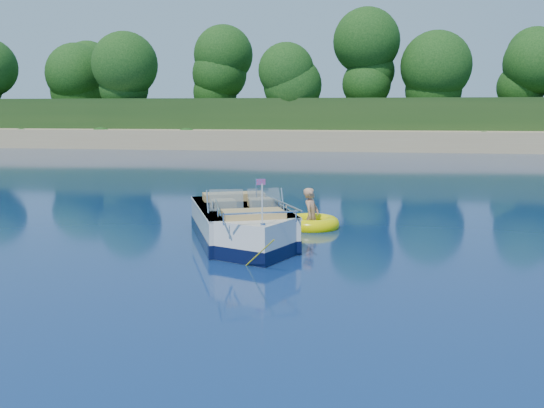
# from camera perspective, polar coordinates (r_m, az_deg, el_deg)

# --- Properties ---
(ground) EXTENTS (160.00, 160.00, 0.00)m
(ground) POSITION_cam_1_polar(r_m,az_deg,el_deg) (11.31, 4.10, -6.96)
(ground) COLOR #0A1946
(ground) RESTS_ON ground
(shoreline) EXTENTS (170.00, 59.00, 6.00)m
(shoreline) POSITION_cam_1_polar(r_m,az_deg,el_deg) (74.65, 8.76, 7.15)
(shoreline) COLOR tan
(shoreline) RESTS_ON ground
(treeline) EXTENTS (150.00, 7.12, 8.19)m
(treeline) POSITION_cam_1_polar(r_m,az_deg,el_deg) (51.92, 8.57, 11.50)
(treeline) COLOR black
(treeline) RESTS_ON ground
(motorboat) EXTENTS (3.31, 5.27, 1.86)m
(motorboat) POSITION_cam_1_polar(r_m,az_deg,el_deg) (14.13, -2.72, -2.24)
(motorboat) COLOR silver
(motorboat) RESTS_ON ground
(tow_tube) EXTENTS (1.87, 1.87, 0.40)m
(tow_tube) POSITION_cam_1_polar(r_m,az_deg,el_deg) (16.02, 3.69, -1.86)
(tow_tube) COLOR #F7EB00
(tow_tube) RESTS_ON ground
(boy) EXTENTS (0.55, 0.91, 1.67)m
(boy) POSITION_cam_1_polar(r_m,az_deg,el_deg) (16.05, 3.75, -2.22)
(boy) COLOR tan
(boy) RESTS_ON ground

